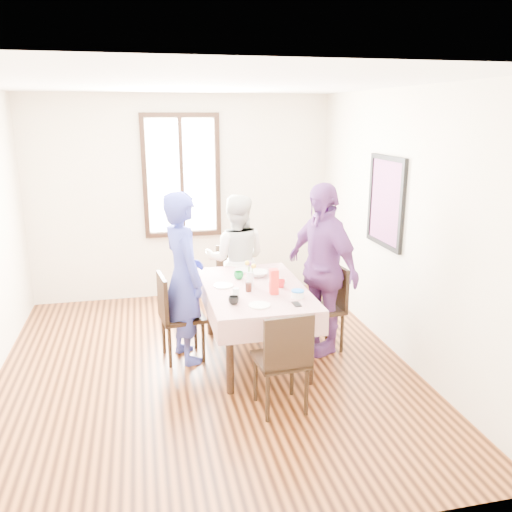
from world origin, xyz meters
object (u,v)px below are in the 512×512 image
at_px(dining_table, 255,323).
at_px(chair_left, 182,316).
at_px(person_right, 321,269).
at_px(chair_near, 281,359).
at_px(person_far, 237,260).
at_px(chair_right, 321,308).
at_px(chair_far, 237,285).
at_px(person_left, 183,278).

bearing_deg(dining_table, chair_left, 169.38).
distance_m(dining_table, person_right, 0.88).
bearing_deg(dining_table, chair_near, -90.00).
xyz_separation_m(person_far, person_right, (0.71, -0.94, 0.12)).
distance_m(chair_right, chair_near, 1.27).
relative_size(person_far, person_right, 0.87).
relative_size(chair_far, person_far, 0.59).
distance_m(dining_table, person_left, 0.87).
bearing_deg(chair_near, dining_table, 85.68).
xyz_separation_m(chair_far, person_left, (-0.71, -0.86, 0.41)).
height_order(person_far, person_right, person_right).
bearing_deg(person_right, chair_right, 70.44).
bearing_deg(chair_left, person_right, 79.04).
bearing_deg(chair_near, chair_left, 118.29).
height_order(dining_table, chair_left, chair_left).
distance_m(chair_left, person_far, 1.16).
relative_size(chair_left, chair_right, 1.00).
xyz_separation_m(chair_far, chair_near, (0.00, -2.00, 0.00)).
height_order(chair_right, chair_far, same).
height_order(chair_left, person_right, person_right).
bearing_deg(chair_near, chair_far, 85.68).
bearing_deg(chair_near, chair_right, 50.85).
xyz_separation_m(chair_near, person_left, (-0.71, 1.14, 0.41)).
xyz_separation_m(dining_table, person_left, (-0.71, 0.14, 0.49)).
bearing_deg(person_left, chair_right, -109.54).
bearing_deg(chair_right, person_left, 79.75).
bearing_deg(dining_table, person_left, 169.10).
bearing_deg(person_far, dining_table, 104.68).
xyz_separation_m(person_left, person_right, (1.42, -0.09, 0.03)).
distance_m(person_left, person_far, 1.11).
distance_m(chair_far, person_right, 1.27).
distance_m(dining_table, chair_far, 1.00).
bearing_deg(dining_table, person_far, 90.00).
bearing_deg(chair_right, chair_near, 138.55).
distance_m(dining_table, chair_near, 1.00).
xyz_separation_m(chair_far, person_far, (0.00, -0.02, 0.32)).
bearing_deg(chair_near, person_left, 117.60).
height_order(dining_table, person_far, person_far).
height_order(person_left, person_right, person_right).
distance_m(person_far, person_right, 1.18).
relative_size(dining_table, chair_left, 1.60).
bearing_deg(person_right, chair_far, -163.00).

